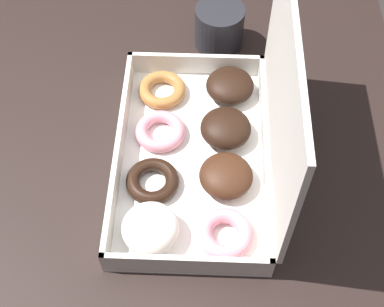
# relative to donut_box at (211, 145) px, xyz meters

# --- Properties ---
(ground_plane) EXTENTS (8.00, 8.00, 0.00)m
(ground_plane) POSITION_rel_donut_box_xyz_m (-0.07, -0.10, -0.82)
(ground_plane) COLOR #2D2826
(dining_table) EXTENTS (1.22, 0.88, 0.77)m
(dining_table) POSITION_rel_donut_box_xyz_m (-0.07, -0.10, -0.15)
(dining_table) COLOR black
(dining_table) RESTS_ON ground_plane
(donut_box) EXTENTS (0.39, 0.25, 0.29)m
(donut_box) POSITION_rel_donut_box_xyz_m (0.00, 0.00, 0.00)
(donut_box) COLOR white
(donut_box) RESTS_ON dining_table
(coffee_mug) EXTENTS (0.09, 0.09, 0.08)m
(coffee_mug) POSITION_rel_donut_box_xyz_m (-0.28, 0.01, -0.01)
(coffee_mug) COLOR #232328
(coffee_mug) RESTS_ON dining_table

